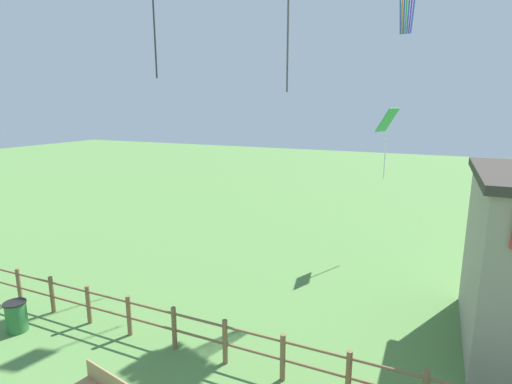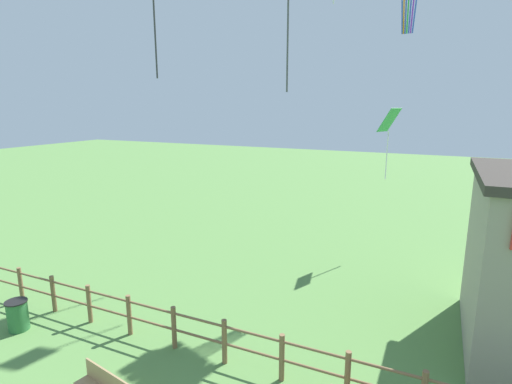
% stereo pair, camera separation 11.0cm
% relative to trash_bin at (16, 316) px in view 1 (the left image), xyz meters
% --- Properties ---
extents(wooden_fence, '(19.86, 0.14, 1.27)m').
position_rel_trash_bin_xyz_m(wooden_fence, '(6.60, 1.26, 0.22)').
color(wooden_fence, brown).
rests_on(wooden_fence, ground_plane).
extents(trash_bin, '(0.65, 0.65, 0.96)m').
position_rel_trash_bin_xyz_m(trash_bin, '(0.00, 0.00, 0.00)').
color(trash_bin, '#2D6B38').
rests_on(trash_bin, ground_plane).
extents(kite_green_diamond, '(0.98, 1.09, 3.22)m').
position_rel_trash_bin_xyz_m(kite_green_diamond, '(9.16, 11.93, 5.38)').
color(kite_green_diamond, green).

